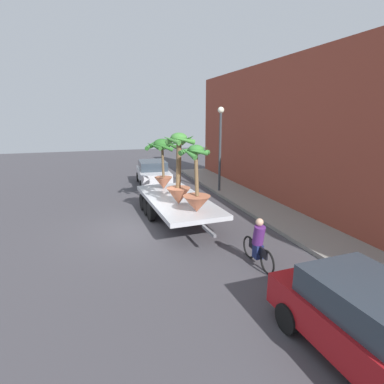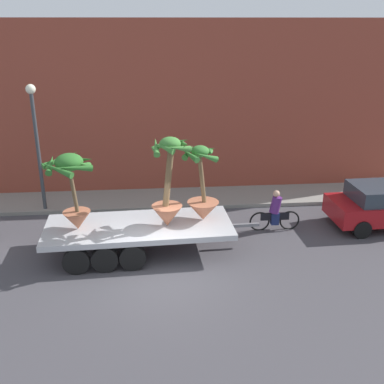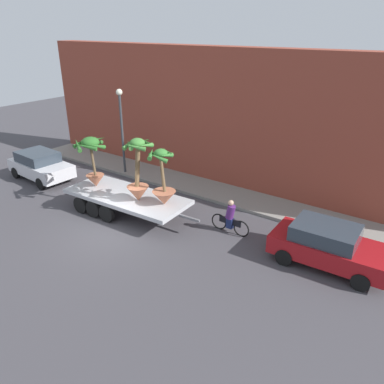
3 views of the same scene
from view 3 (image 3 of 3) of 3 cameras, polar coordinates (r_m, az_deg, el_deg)
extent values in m
plane|color=#423F44|center=(16.82, -11.72, -5.88)|extent=(60.00, 60.00, 0.00)
cube|color=gray|center=(20.89, 0.41, 0.96)|extent=(24.00, 2.20, 0.15)
cube|color=brown|center=(21.17, 3.14, 11.28)|extent=(24.00, 1.20, 7.22)
cube|color=#B7BABF|center=(17.89, -9.76, -0.63)|extent=(6.07, 2.66, 0.18)
cylinder|color=black|center=(20.04, -11.59, 0.43)|extent=(0.81, 0.26, 0.80)
cylinder|color=black|center=(18.68, -16.30, -1.86)|extent=(0.81, 0.26, 0.80)
cylinder|color=black|center=(19.51, -9.82, -0.10)|extent=(0.81, 0.26, 0.80)
cylinder|color=black|center=(18.10, -14.54, -2.50)|extent=(0.81, 0.26, 0.80)
cylinder|color=black|center=(18.99, -7.95, -0.65)|extent=(0.81, 0.26, 0.80)
cylinder|color=black|center=(17.54, -12.66, -3.18)|extent=(0.81, 0.26, 0.80)
cube|color=slate|center=(16.00, -0.40, -3.94)|extent=(1.00, 0.15, 0.10)
cone|color=#B26647|center=(18.96, -14.25, 1.66)|extent=(0.86, 0.86, 0.59)
cylinder|color=brown|center=(18.62, -14.67, 4.80)|extent=(0.26, 0.12, 1.60)
ellipsoid|color=#2D6B28|center=(18.41, -15.01, 7.18)|extent=(0.84, 0.84, 0.53)
cone|color=#2D6B28|center=(18.06, -14.15, 6.72)|extent=(0.30, 0.95, 0.50)
cone|color=#2D6B28|center=(18.42, -13.45, 7.19)|extent=(0.89, 0.81, 0.41)
cone|color=#2D6B28|center=(18.97, -14.54, 7.57)|extent=(1.10, 0.85, 0.45)
cone|color=#2D6B28|center=(18.81, -16.11, 7.26)|extent=(0.26, 1.09, 0.42)
cone|color=#2D6B28|center=(18.35, -16.78, 6.78)|extent=(1.11, 0.77, 0.44)
cone|color=#2D6B28|center=(17.97, -15.67, 6.58)|extent=(1.05, 0.64, 0.38)
cone|color=#B26647|center=(16.56, -4.19, -0.87)|extent=(1.04, 1.04, 0.63)
cylinder|color=brown|center=(16.14, -4.46, 2.93)|extent=(0.32, 0.14, 1.71)
ellipsoid|color=#387A33|center=(15.89, -4.71, 5.84)|extent=(0.57, 0.57, 0.36)
cone|color=#387A33|center=(15.69, -3.83, 5.49)|extent=(0.24, 0.70, 0.31)
cone|color=#387A33|center=(16.04, -3.46, 5.87)|extent=(0.78, 0.54, 0.37)
cone|color=#387A33|center=(16.24, -5.24, 6.00)|extent=(0.53, 0.78, 0.40)
cone|color=#387A33|center=(15.97, -6.16, 5.71)|extent=(0.61, 0.82, 0.37)
cone|color=#387A33|center=(15.56, -5.04, 5.13)|extent=(0.80, 0.53, 0.48)
cone|color=#B26647|center=(17.02, -8.08, -0.23)|extent=(0.97, 0.97, 0.69)
cylinder|color=brown|center=(16.48, -8.18, 4.00)|extent=(0.41, 0.20, 2.01)
ellipsoid|color=#428438|center=(16.13, -8.21, 7.30)|extent=(0.64, 0.64, 0.40)
cone|color=#428438|center=(15.90, -6.89, 6.95)|extent=(0.33, 0.92, 0.39)
cone|color=#428438|center=(16.28, -6.77, 7.34)|extent=(0.88, 0.57, 0.42)
cone|color=#428438|center=(16.52, -7.64, 7.44)|extent=(0.87, 0.49, 0.51)
cone|color=#428438|center=(16.42, -9.32, 7.26)|extent=(0.24, 0.87, 0.49)
cone|color=#428438|center=(16.08, -9.37, 6.99)|extent=(0.69, 0.56, 0.35)
cone|color=#428438|center=(15.74, -8.51, 6.69)|extent=(0.85, 0.63, 0.39)
torus|color=black|center=(16.15, 7.40, -5.48)|extent=(0.74, 0.06, 0.74)
torus|color=black|center=(16.62, 4.07, -4.44)|extent=(0.74, 0.06, 0.74)
cube|color=black|center=(16.29, 5.73, -4.40)|extent=(1.04, 0.06, 0.28)
cylinder|color=#51236B|center=(16.09, 5.80, -2.99)|extent=(0.44, 0.34, 0.65)
sphere|color=tan|center=(15.90, 5.86, -1.64)|extent=(0.24, 0.24, 0.24)
cube|color=navy|center=(16.33, 5.72, -4.65)|extent=(0.28, 0.24, 0.44)
cube|color=maroon|center=(14.92, 19.83, -8.05)|extent=(4.18, 2.02, 0.70)
cube|color=#2D3842|center=(14.64, 19.40, -5.74)|extent=(2.32, 1.77, 0.56)
cylinder|color=black|center=(15.70, 25.26, -8.82)|extent=(0.65, 0.22, 0.64)
cylinder|color=black|center=(14.19, 23.94, -12.24)|extent=(0.65, 0.22, 0.64)
cylinder|color=black|center=(16.11, 15.93, -6.44)|extent=(0.65, 0.22, 0.64)
cylinder|color=black|center=(14.64, 13.63, -9.47)|extent=(0.65, 0.22, 0.64)
cube|color=silver|center=(23.46, -21.67, 3.39)|extent=(4.15, 2.13, 0.70)
cube|color=#2D3842|center=(23.44, -22.15, 4.93)|extent=(2.32, 1.83, 0.56)
cylinder|color=black|center=(22.93, -17.97, 2.53)|extent=(0.65, 0.24, 0.64)
cylinder|color=black|center=(22.09, -21.77, 1.17)|extent=(0.65, 0.24, 0.64)
cylinder|color=black|center=(25.07, -21.35, 3.84)|extent=(0.65, 0.24, 0.64)
cylinder|color=black|center=(24.31, -24.92, 2.64)|extent=(0.65, 0.24, 0.64)
cylinder|color=#383D42|center=(22.37, -10.40, 8.42)|extent=(0.14, 0.14, 4.50)
sphere|color=#EAEACC|center=(21.87, -10.87, 14.49)|extent=(0.36, 0.36, 0.36)
camera|label=1|loc=(8.80, 35.12, -5.62)|focal=28.13mm
camera|label=2|loc=(11.51, -64.75, 4.95)|focal=42.54mm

